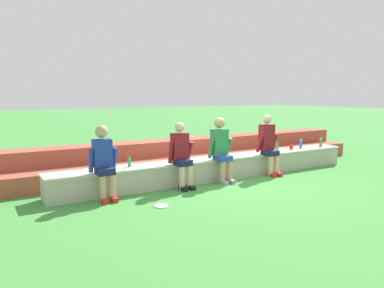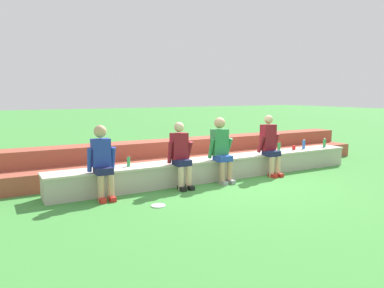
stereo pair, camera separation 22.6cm
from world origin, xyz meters
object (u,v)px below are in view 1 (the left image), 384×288
at_px(person_center, 221,148).
at_px(plastic_cup_right_end, 291,147).
at_px(person_far_left, 104,161).
at_px(water_bottle_center_gap, 129,162).
at_px(water_bottle_mid_right, 277,146).
at_px(water_bottle_near_left, 301,144).
at_px(person_right_of_center, 269,144).
at_px(person_left_of_center, 181,154).
at_px(water_bottle_mid_left, 321,142).
at_px(frisbee, 161,206).

distance_m(person_center, plastic_cup_right_end, 2.41).
relative_size(person_far_left, water_bottle_center_gap, 6.24).
relative_size(person_far_left, water_bottle_mid_right, 5.56).
distance_m(person_far_left, water_bottle_near_left, 5.29).
relative_size(person_center, plastic_cup_right_end, 12.49).
height_order(person_far_left, person_right_of_center, person_right_of_center).
bearing_deg(person_left_of_center, water_bottle_center_gap, 160.81).
height_order(person_center, water_bottle_mid_left, person_center).
xyz_separation_m(person_center, water_bottle_mid_right, (1.90, 0.32, -0.15)).
distance_m(water_bottle_mid_right, plastic_cup_right_end, 0.49).
xyz_separation_m(plastic_cup_right_end, frisbee, (-4.24, -1.22, -0.51)).
bearing_deg(person_right_of_center, water_bottle_center_gap, 174.31).
distance_m(person_right_of_center, water_bottle_near_left, 1.46).
relative_size(person_right_of_center, frisbee, 5.76).
bearing_deg(water_bottle_near_left, person_left_of_center, -174.74).
distance_m(person_far_left, person_right_of_center, 3.86).
distance_m(water_bottle_mid_left, plastic_cup_right_end, 1.05).
xyz_separation_m(person_center, water_bottle_mid_left, (3.43, 0.26, -0.15)).
height_order(person_center, plastic_cup_right_end, person_center).
distance_m(person_left_of_center, frisbee, 1.43).
distance_m(water_bottle_mid_right, frisbee, 4.00).
bearing_deg(plastic_cup_right_end, water_bottle_mid_right, 178.70).
bearing_deg(plastic_cup_right_end, person_right_of_center, -163.59).
distance_m(person_center, person_right_of_center, 1.33).
xyz_separation_m(water_bottle_mid_right, water_bottle_center_gap, (-3.83, 0.00, -0.01)).
bearing_deg(person_center, person_left_of_center, -179.00).
bearing_deg(water_bottle_near_left, water_bottle_mid_right, -179.33).
xyz_separation_m(water_bottle_near_left, water_bottle_center_gap, (-4.67, -0.01, -0.01)).
height_order(water_bottle_mid_left, water_bottle_center_gap, water_bottle_mid_left).
xyz_separation_m(person_left_of_center, plastic_cup_right_end, (3.35, 0.32, -0.16)).
bearing_deg(person_left_of_center, frisbee, -134.90).
height_order(water_bottle_mid_right, water_bottle_near_left, water_bottle_near_left).
bearing_deg(water_bottle_mid_left, frisbee, -167.46).
bearing_deg(water_bottle_center_gap, frisbee, -86.88).
bearing_deg(plastic_cup_right_end, person_far_left, -176.27).
relative_size(water_bottle_center_gap, frisbee, 0.88).
bearing_deg(water_bottle_mid_right, person_right_of_center, -150.65).
distance_m(water_bottle_near_left, frisbee, 4.80).
bearing_deg(person_right_of_center, water_bottle_mid_left, 7.35).
height_order(person_left_of_center, water_bottle_mid_left, person_left_of_center).
distance_m(person_left_of_center, person_center, 0.97).
height_order(person_center, water_bottle_center_gap, person_center).
bearing_deg(frisbee, person_right_of_center, 15.87).
xyz_separation_m(person_center, plastic_cup_right_end, (2.38, 0.30, -0.21)).
bearing_deg(frisbee, person_left_of_center, 45.10).
height_order(water_bottle_mid_left, water_bottle_mid_right, water_bottle_mid_right).
xyz_separation_m(person_right_of_center, water_bottle_mid_left, (2.11, 0.27, -0.14)).
xyz_separation_m(person_far_left, water_bottle_near_left, (5.27, 0.34, -0.12)).
xyz_separation_m(water_bottle_mid_left, water_bottle_center_gap, (-5.36, 0.05, -0.01)).
bearing_deg(water_bottle_center_gap, person_right_of_center, -5.69).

